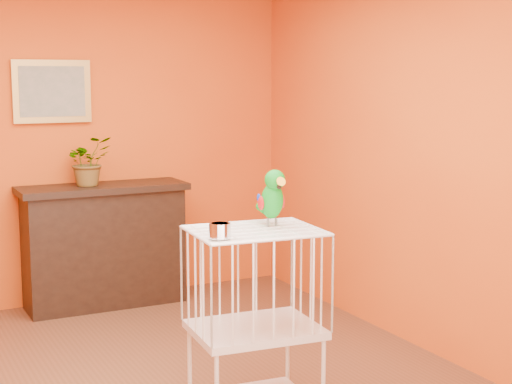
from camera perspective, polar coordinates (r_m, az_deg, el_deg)
room_shell at (r=4.38m, az=-8.29°, el=4.58°), size 4.50×4.50×4.50m
console_cabinet at (r=6.54m, az=-10.99°, el=-3.82°), size 1.35×0.48×1.00m
potted_plant at (r=6.37m, az=-12.01°, el=1.79°), size 0.43×0.46×0.31m
framed_picture at (r=6.51m, az=-14.61°, el=7.09°), size 0.62×0.04×0.50m
birdcage at (r=4.36m, az=-0.08°, el=-9.28°), size 0.72×0.58×1.05m
feed_cup at (r=3.99m, az=-2.64°, el=-2.82°), size 0.11×0.11×0.08m
parrot at (r=4.33m, az=1.19°, el=-0.35°), size 0.16×0.28×0.32m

